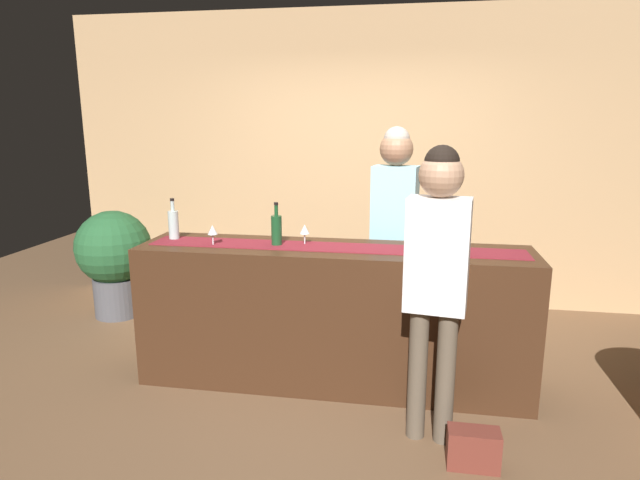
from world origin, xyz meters
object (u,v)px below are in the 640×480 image
Objects in this scene: wine_bottle_clear at (174,224)px; wine_glass_mid_counter at (305,230)px; wine_bottle_amber at (459,237)px; customer_sipping at (437,264)px; bartender at (394,215)px; potted_plant_tall at (114,256)px; handbag at (473,448)px; wine_bottle_green at (276,230)px; wine_glass_near_customer at (213,231)px.

wine_bottle_clear is 2.10× the size of wine_glass_mid_counter.
customer_sipping is at bearing -105.65° from wine_bottle_amber.
bartender is (1.58, 0.52, 0.02)m from wine_bottle_clear.
wine_bottle_clear is 0.30× the size of potted_plant_tall.
wine_glass_mid_counter reaches higher than handbag.
wine_bottle_amber is at bearing -1.94° from wine_bottle_green.
handbag is (0.07, -0.80, -1.00)m from wine_bottle_amber.
wine_bottle_green is 2.10× the size of wine_glass_mid_counter.
bartender is (0.60, 0.53, 0.03)m from wine_glass_mid_counter.
wine_glass_near_customer is 1.39m from bartender.
wine_glass_mid_counter is at bearing -24.45° from potted_plant_tall.
wine_glass_mid_counter is at bearing 174.58° from wine_bottle_amber.
wine_bottle_amber is at bearing 1.06° from wine_glass_near_customer.
wine_bottle_clear is 0.79m from wine_bottle_green.
bartender is 6.44× the size of handbag.
wine_bottle_clear is at bearing -41.01° from potted_plant_tall.
wine_bottle_clear is 2.49m from handbag.
wine_glass_near_customer is 0.51× the size of handbag.
handbag is (2.09, -0.91, -1.00)m from wine_bottle_clear.
customer_sipping is 6.16× the size of handbag.
bartender reaches higher than potted_plant_tall.
bartender reaches higher than wine_glass_near_customer.
wine_bottle_amber is at bearing -2.98° from wine_bottle_clear.
wine_bottle_amber reaches higher than potted_plant_tall.
bartender is at bearing 109.53° from handbag.
wine_bottle_clear is at bearing 27.95° from bartender.
wine_bottle_amber is at bearing 95.05° from handbag.
handbag is at bearing -39.16° from wine_glass_mid_counter.
wine_bottle_clear reaches higher than handbag.
bartender is 1.22m from customer_sipping.
wine_bottle_green is 0.30× the size of potted_plant_tall.
wine_glass_mid_counter is 0.51× the size of handbag.
wine_bottle_amber is at bearing -18.42° from potted_plant_tall.
bartender reaches higher than wine_glass_mid_counter.
customer_sipping is 3.35m from potted_plant_tall.
wine_glass_near_customer is 0.08× the size of bartender.
wine_glass_mid_counter is 1.10m from customer_sipping.
wine_bottle_amber is 1.08× the size of handbag.
bartender reaches higher than wine_bottle_clear.
handbag is (3.14, -1.83, -0.48)m from potted_plant_tall.
wine_bottle_amber is 3.28m from potted_plant_tall.
potted_plant_tall is at bearing 143.14° from wine_glass_near_customer.
customer_sipping reaches higher than wine_bottle_clear.
customer_sipping reaches higher than potted_plant_tall.
wine_bottle_green is at bearing -28.02° from potted_plant_tall.
bartender is 1.05× the size of customer_sipping.
wine_bottle_green is at bearing 146.89° from handbag.
customer_sipping is at bearing -37.08° from wine_glass_mid_counter.
handbag is at bearing -24.03° from wine_glass_near_customer.
wine_glass_mid_counter is at bearing 140.84° from handbag.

